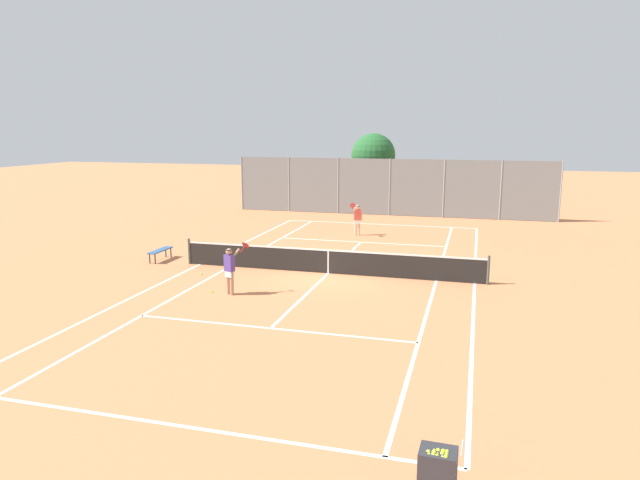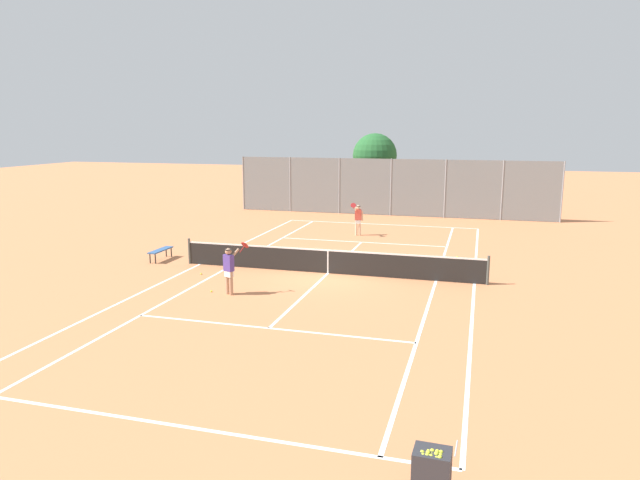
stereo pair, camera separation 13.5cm
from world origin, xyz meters
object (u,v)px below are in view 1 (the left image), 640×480
loose_tennis_ball_0 (457,257)px  loose_tennis_ball_3 (315,249)px  ball_cart (438,470)px  tree_behind_left (372,157)px  tennis_net (328,261)px  loose_tennis_ball_1 (201,274)px  loose_tennis_ball_2 (212,291)px  player_near_side (230,268)px  courtside_bench (160,251)px  player_far_left (357,218)px

loose_tennis_ball_0 → loose_tennis_ball_3: bearing=-178.3°
ball_cart → tree_behind_left: bearing=102.2°
tennis_net → loose_tennis_ball_1: (-4.66, -1.50, -0.48)m
loose_tennis_ball_2 → ball_cart: bearing=-48.4°
loose_tennis_ball_0 → loose_tennis_ball_2: 11.07m
loose_tennis_ball_1 → loose_tennis_ball_3: same height
player_near_side → courtside_bench: player_near_side is taller
loose_tennis_ball_3 → ball_cart: bearing=-68.1°
player_far_left → loose_tennis_ball_1: size_ratio=26.88×
loose_tennis_ball_1 → loose_tennis_ball_2: 2.53m
loose_tennis_ball_0 → loose_tennis_ball_3: same height
loose_tennis_ball_0 → loose_tennis_ball_1: (-9.37, -5.69, 0.00)m
tennis_net → loose_tennis_ball_0: (4.71, 4.19, -0.48)m
loose_tennis_ball_3 → player_near_side: bearing=-95.9°
ball_cart → loose_tennis_ball_1: ball_cart is taller
tennis_net → player_far_left: 8.16m
loose_tennis_ball_2 → loose_tennis_ball_3: bearing=78.7°
loose_tennis_ball_2 → courtside_bench: size_ratio=0.04×
tennis_net → loose_tennis_ball_3: (-1.69, 4.00, -0.48)m
tree_behind_left → loose_tennis_ball_0: bearing=-66.4°
loose_tennis_ball_3 → loose_tennis_ball_0: bearing=1.7°
loose_tennis_ball_0 → loose_tennis_ball_3: 6.41m
loose_tennis_ball_0 → ball_cart: bearing=-88.8°
ball_cart → loose_tennis_ball_0: ball_cart is taller
courtside_bench → loose_tennis_ball_3: bearing=33.0°
tennis_net → tree_behind_left: bearing=95.5°
loose_tennis_ball_3 → courtside_bench: size_ratio=0.04×
ball_cart → loose_tennis_ball_0: (-0.36, 17.05, -0.50)m
loose_tennis_ball_1 → loose_tennis_ball_2: same height
tennis_net → courtside_bench: bearing=178.0°
loose_tennis_ball_1 → ball_cart: bearing=-49.4°
tennis_net → ball_cart: size_ratio=12.47×
loose_tennis_ball_2 → tree_behind_left: (1.37, 22.68, 3.51)m
player_near_side → ball_cart: bearing=-50.8°
ball_cart → courtside_bench: ball_cart is taller
player_far_left → tree_behind_left: bearing=96.6°
loose_tennis_ball_1 → player_near_side: bearing=-44.1°
loose_tennis_ball_1 → courtside_bench: size_ratio=0.04×
tennis_net → player_far_left: player_far_left is taller
ball_cart → courtside_bench: 18.13m
player_far_left → loose_tennis_ball_1: bearing=-113.1°
tennis_net → ball_cart: tennis_net is taller
loose_tennis_ball_1 → courtside_bench: 3.33m
ball_cart → loose_tennis_ball_2: 12.45m
loose_tennis_ball_3 → player_far_left: bearing=74.7°
tennis_net → loose_tennis_ball_2: size_ratio=181.82×
tennis_net → player_near_side: 4.41m
player_near_side → tree_behind_left: size_ratio=0.34×
loose_tennis_ball_3 → courtside_bench: bearing=-147.0°
tree_behind_left → loose_tennis_ball_2: bearing=-93.5°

